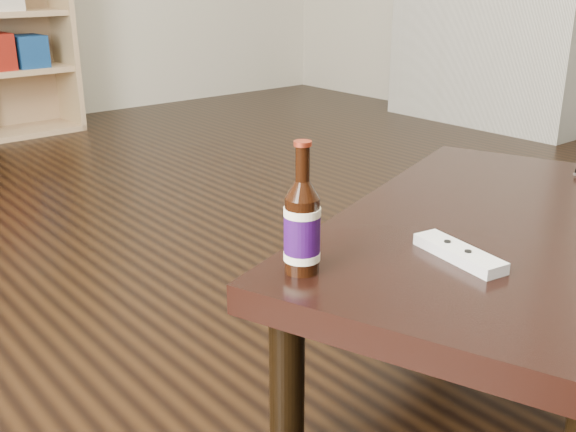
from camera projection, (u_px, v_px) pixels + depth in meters
floor at (329, 317)px, 1.81m from camera, size 5.00×6.00×0.01m
coffee_table at (503, 245)px, 1.38m from camera, size 1.21×0.94×0.40m
beer_bottle at (302, 227)px, 1.10m from camera, size 0.08×0.08×0.22m
remote at (459, 253)px, 1.17m from camera, size 0.08×0.19×0.02m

